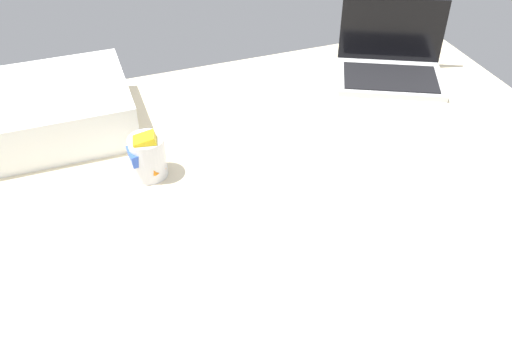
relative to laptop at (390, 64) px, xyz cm
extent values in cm
cube|color=beige|center=(-57.34, -43.07, -13.41)|extent=(180.00, 140.00, 18.00)
cube|color=silver|center=(-1.33, -2.74, -3.41)|extent=(39.73, 35.09, 2.00)
cube|color=black|center=(-1.98, -4.09, -2.21)|extent=(33.51, 27.95, 0.40)
cube|color=black|center=(3.47, 7.16, 8.09)|extent=(30.13, 15.30, 21.00)
cylinder|color=silver|center=(-82.57, -24.00, 1.09)|extent=(9.00, 9.00, 11.00)
cube|color=orange|center=(-81.87, -25.81, -0.47)|extent=(5.95, 6.44, 5.40)
cube|color=blue|center=(-84.56, -24.94, 3.02)|extent=(5.83, 5.71, 4.24)
cube|color=yellow|center=(-82.82, -25.24, 6.50)|extent=(6.63, 5.17, 4.61)
cube|color=white|center=(-108.57, 4.93, 2.09)|extent=(52.00, 36.00, 13.00)
camera|label=1|loc=(-95.49, -139.48, 86.44)|focal=40.08mm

